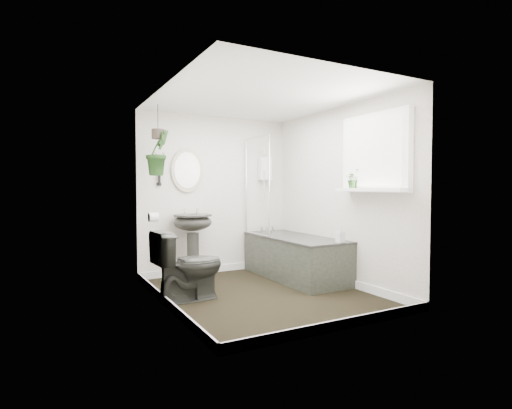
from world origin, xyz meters
name	(u,v)px	position (x,y,z in m)	size (l,w,h in m)	color
floor	(262,294)	(0.00, 0.00, -0.01)	(2.30, 2.80, 0.02)	black
ceiling	(262,96)	(0.00, 0.00, 2.31)	(2.30, 2.80, 0.02)	white
wall_back	(216,195)	(0.00, 1.41, 1.15)	(2.30, 0.02, 2.30)	silver
wall_front	(342,199)	(0.00, -1.41, 1.15)	(2.30, 0.02, 2.30)	silver
wall_left	(164,198)	(-1.16, 0.00, 1.15)	(0.02, 2.80, 2.30)	silver
wall_right	(339,196)	(1.16, 0.00, 1.15)	(0.02, 2.80, 2.30)	silver
skirting	(262,289)	(0.00, 0.00, 0.05)	(2.30, 2.80, 0.10)	white
bathtub	(295,257)	(0.80, 0.50, 0.29)	(0.72, 1.72, 0.58)	#262723
bath_screen	(257,186)	(0.47, 0.99, 1.28)	(0.04, 0.72, 1.40)	silver
shower_box	(265,169)	(0.80, 1.34, 1.55)	(0.20, 0.10, 0.35)	white
oval_mirror	(187,170)	(-0.45, 1.37, 1.50)	(0.46, 0.03, 0.62)	#C0B593
wall_sconce	(159,177)	(-0.85, 1.36, 1.40)	(0.04, 0.04, 0.22)	black
toilet_roll_holder	(153,217)	(-1.10, 0.70, 0.90)	(0.11, 0.11, 0.11)	white
window_recess	(375,153)	(1.09, -0.70, 1.65)	(0.08, 1.00, 0.90)	white
window_sill	(370,190)	(1.02, -0.70, 1.23)	(0.18, 1.00, 0.04)	white
window_blinds	(372,153)	(1.04, -0.70, 1.65)	(0.01, 0.86, 0.76)	white
toilet	(189,265)	(-0.85, 0.15, 0.39)	(0.44, 0.77, 0.78)	#262723
pedestal_sink	(193,246)	(-0.45, 1.15, 0.45)	(0.52, 0.45, 0.89)	#262723
sill_plant	(353,179)	(1.04, -0.40, 1.36)	(0.20, 0.17, 0.22)	black
hanging_plant	(158,152)	(-0.97, 0.95, 1.70)	(0.32, 0.26, 0.58)	black
soap_bottle	(340,234)	(0.96, -0.26, 0.68)	(0.09, 0.09, 0.19)	#372C2E
hanging_pot	(158,134)	(-0.97, 0.95, 1.93)	(0.16, 0.16, 0.12)	#362E26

